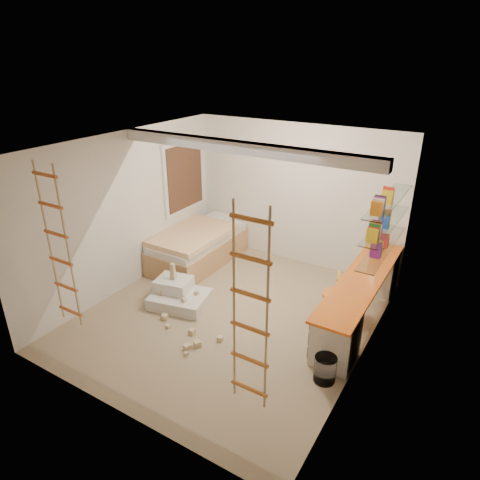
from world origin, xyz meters
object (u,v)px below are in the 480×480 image
Objects in this scene: swivel_chair at (335,304)px; play_platform at (178,295)px; desk at (360,298)px; bed at (198,246)px.

swivel_chair is 2.44m from play_platform.
swivel_chair is (-0.32, -0.16, -0.13)m from desk.
play_platform is at bearing -159.80° from swivel_chair.
desk is 3.22m from bed.
bed is (-3.20, 0.36, -0.07)m from desk.
swivel_chair reaches higher than play_platform.
swivel_chair is (2.88, -0.52, -0.05)m from bed.
swivel_chair reaches higher than desk.
desk is at bearing 26.28° from swivel_chair.
play_platform is (0.59, -1.36, -0.18)m from bed.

